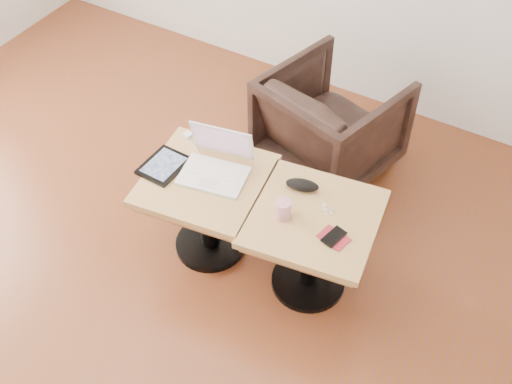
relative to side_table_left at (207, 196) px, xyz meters
The scene contains 11 objects.
room_shell 1.13m from the side_table_left, 110.69° to the right, with size 4.52×4.52×2.71m.
side_table_left is the anchor object (origin of this frame).
side_table_right 0.59m from the side_table_left, ahead, with size 0.67×0.67×0.54m.
laptop 0.20m from the side_table_left, 69.57° to the left, with size 0.38×0.34×0.23m.
tablet 0.27m from the side_table_left, 169.74° to the right, with size 0.20×0.25×0.02m.
charging_adapter 0.35m from the side_table_left, 139.87° to the left, with size 0.04×0.04×0.02m, color white.
glasses_case 0.51m from the side_table_left, 20.96° to the left, with size 0.17×0.07×0.05m, color black.
striped_cup 0.49m from the side_table_left, ahead, with size 0.08×0.08×0.10m, color #CD316E.
earbuds_tangle 0.65m from the side_table_left, ahead, with size 0.08×0.05×0.02m.
phone_on_sleeve 0.74m from the side_table_left, ahead, with size 0.15×0.13×0.02m.
armchair 0.97m from the side_table_left, 73.55° to the left, with size 0.70×0.72×0.65m, color #32201C.
Camera 1 is at (1.56, -1.25, 2.83)m, focal length 45.00 mm.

